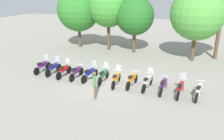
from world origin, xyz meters
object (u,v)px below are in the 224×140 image
at_px(motorcycle_11, 199,90).
at_px(motorcycle_10, 181,88).
at_px(motorcycle_1, 54,68).
at_px(tree_4, 222,8).
at_px(tree_1, 109,7).
at_px(motorcycle_3, 77,72).
at_px(motorcycle_8, 148,82).
at_px(motorcycle_7, 132,80).
at_px(tree_0, 78,10).
at_px(motorcycle_2, 64,70).
at_px(motorcycle_0, 43,66).
at_px(motorcycle_9, 163,85).
at_px(motorcycle_6, 116,79).
at_px(tree_2, 135,16).
at_px(person_0, 95,83).
at_px(motorcycle_4, 90,73).
at_px(motorcycle_5, 103,75).
at_px(tree_3, 197,14).

bearing_deg(motorcycle_11, motorcycle_10, 101.06).
height_order(motorcycle_1, motorcycle_11, motorcycle_1).
bearing_deg(tree_4, tree_1, -178.32).
relative_size(motorcycle_1, motorcycle_3, 1.00).
bearing_deg(motorcycle_8, motorcycle_11, -87.76).
xyz_separation_m(motorcycle_7, tree_0, (-9.18, 9.28, 3.83)).
height_order(motorcycle_2, tree_1, tree_1).
bearing_deg(tree_0, motorcycle_7, -45.30).
relative_size(motorcycle_0, motorcycle_9, 1.00).
bearing_deg(motorcycle_2, motorcycle_6, -93.07).
xyz_separation_m(motorcycle_3, motorcycle_11, (9.00, -0.26, 0.00)).
bearing_deg(tree_4, motorcycle_3, -137.13).
relative_size(motorcycle_8, tree_2, 0.37).
xyz_separation_m(motorcycle_0, tree_1, (2.40, 9.04, 4.28)).
relative_size(motorcycle_0, motorcycle_8, 1.00).
bearing_deg(motorcycle_9, motorcycle_2, 91.75).
bearing_deg(motorcycle_11, motorcycle_0, 95.11).
distance_m(motorcycle_11, tree_2, 12.21).
relative_size(motorcycle_1, motorcycle_9, 1.00).
bearing_deg(motorcycle_6, tree_1, 20.33).
bearing_deg(motorcycle_8, motorcycle_9, -91.80).
xyz_separation_m(tree_0, tree_4, (15.04, 0.36, 0.64)).
bearing_deg(motorcycle_8, tree_1, 41.17).
bearing_deg(person_0, motorcycle_6, -137.89).
height_order(motorcycle_11, tree_2, tree_2).
distance_m(person_0, tree_0, 14.53).
bearing_deg(motorcycle_0, tree_4, -55.39).
bearing_deg(motorcycle_4, motorcycle_0, 95.13).
height_order(motorcycle_3, motorcycle_5, motorcycle_5).
relative_size(motorcycle_5, motorcycle_8, 1.00).
relative_size(motorcycle_0, motorcycle_3, 1.00).
height_order(motorcycle_3, tree_2, tree_2).
distance_m(motorcycle_10, tree_4, 11.18).
distance_m(person_0, tree_2, 12.29).
xyz_separation_m(motorcycle_0, tree_2, (5.42, 8.94, 3.42)).
distance_m(motorcycle_6, tree_4, 12.87).
relative_size(motorcycle_10, tree_1, 0.31).
distance_m(motorcycle_6, person_0, 2.64).
height_order(motorcycle_4, motorcycle_10, same).
bearing_deg(tree_3, tree_2, 170.77).
height_order(person_0, tree_1, tree_1).
relative_size(motorcycle_2, motorcycle_4, 1.00).
relative_size(motorcycle_2, tree_1, 0.31).
bearing_deg(motorcycle_9, motorcycle_7, 88.63).
bearing_deg(motorcycle_5, tree_2, -1.38).
relative_size(motorcycle_5, tree_3, 0.31).
height_order(motorcycle_3, motorcycle_10, motorcycle_10).
distance_m(tree_1, tree_2, 3.14).
bearing_deg(tree_3, motorcycle_3, -135.23).
xyz_separation_m(motorcycle_8, tree_3, (2.61, 8.22, 3.97)).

